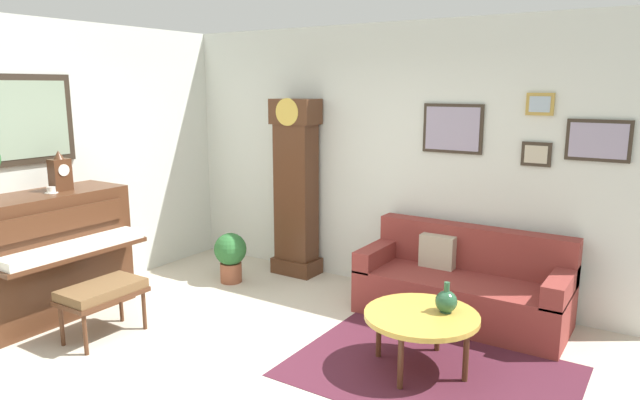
{
  "coord_description": "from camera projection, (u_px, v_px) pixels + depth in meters",
  "views": [
    {
      "loc": [
        2.69,
        -3.05,
        2.16
      ],
      "look_at": [
        -0.18,
        1.37,
        1.1
      ],
      "focal_mm": 31.82,
      "sensor_mm": 36.0,
      "label": 1
    }
  ],
  "objects": [
    {
      "name": "ground_plane",
      "position": [
        243.0,
        377.0,
        4.38
      ],
      "size": [
        6.4,
        6.0,
        0.1
      ],
      "primitive_type": "cube",
      "color": "beige"
    },
    {
      "name": "wall_left",
      "position": [
        32.0,
        165.0,
        5.47
      ],
      "size": [
        0.13,
        4.9,
        2.8
      ],
      "color": "silver",
      "rests_on": "ground_plane"
    },
    {
      "name": "wall_back",
      "position": [
        387.0,
        158.0,
        6.05
      ],
      "size": [
        5.3,
        0.13,
        2.8
      ],
      "color": "silver",
      "rests_on": "ground_plane"
    },
    {
      "name": "area_rug",
      "position": [
        430.0,
        371.0,
        4.36
      ],
      "size": [
        2.1,
        1.5,
        0.01
      ],
      "primitive_type": "cube",
      "color": "#4C1E2D",
      "rests_on": "ground_plane"
    },
    {
      "name": "piano",
      "position": [
        50.0,
        255.0,
        5.32
      ],
      "size": [
        0.87,
        1.44,
        1.19
      ],
      "color": "#4C2B19",
      "rests_on": "ground_plane"
    },
    {
      "name": "piano_bench",
      "position": [
        102.0,
        293.0,
        4.89
      ],
      "size": [
        0.42,
        0.7,
        0.48
      ],
      "color": "#4C2B19",
      "rests_on": "ground_plane"
    },
    {
      "name": "grandfather_clock",
      "position": [
        296.0,
        192.0,
        6.48
      ],
      "size": [
        0.52,
        0.34,
        2.03
      ],
      "color": "#4C2B19",
      "rests_on": "ground_plane"
    },
    {
      "name": "couch",
      "position": [
        463.0,
        286.0,
        5.33
      ],
      "size": [
        1.9,
        0.8,
        0.84
      ],
      "color": "maroon",
      "rests_on": "ground_plane"
    },
    {
      "name": "coffee_table",
      "position": [
        421.0,
        317.0,
        4.33
      ],
      "size": [
        0.88,
        0.88,
        0.45
      ],
      "color": "gold",
      "rests_on": "ground_plane"
    },
    {
      "name": "mantel_clock",
      "position": [
        60.0,
        173.0,
        5.32
      ],
      "size": [
        0.13,
        0.18,
        0.38
      ],
      "color": "#4C2B19",
      "rests_on": "piano"
    },
    {
      "name": "teacup",
      "position": [
        51.0,
        191.0,
        5.22
      ],
      "size": [
        0.12,
        0.12,
        0.06
      ],
      "color": "white",
      "rests_on": "piano"
    },
    {
      "name": "green_jug",
      "position": [
        446.0,
        301.0,
        4.34
      ],
      "size": [
        0.17,
        0.17,
        0.24
      ],
      "color": "#234C33",
      "rests_on": "coffee_table"
    },
    {
      "name": "potted_plant",
      "position": [
        230.0,
        254.0,
        6.3
      ],
      "size": [
        0.36,
        0.36,
        0.56
      ],
      "color": "#935138",
      "rests_on": "ground_plane"
    }
  ]
}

